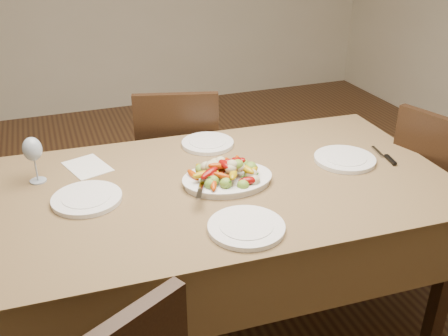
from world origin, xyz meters
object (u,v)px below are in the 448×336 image
plate_near (246,228)px  plate_far (208,144)px  dining_table (224,258)px  chair_far (179,164)px  chair_right (447,200)px  plate_left (87,199)px  plate_right (345,159)px  serving_platter (227,180)px  wine_glass (34,159)px

plate_near → plate_far: bearing=81.9°
dining_table → chair_far: 0.78m
chair_far → chair_right: same height
plate_left → plate_near: size_ratio=0.98×
chair_far → plate_left: 0.97m
plate_right → dining_table: bearing=179.4°
plate_far → plate_near: (-0.10, -0.71, 0.00)m
serving_platter → dining_table: bearing=119.3°
plate_near → wine_glass: (-0.66, 0.61, 0.09)m
chair_far → plate_far: (0.04, -0.41, 0.29)m
wine_glass → plate_right: bearing=-12.0°
plate_right → plate_left: bearing=177.8°
chair_far → wine_glass: (-0.72, -0.51, 0.39)m
dining_table → plate_right: size_ratio=6.91×
plate_near → serving_platter: bearing=80.3°
chair_right → plate_far: size_ratio=3.90×
plate_right → plate_near: 0.70m
plate_far → plate_left: bearing=-151.0°
chair_far → chair_right: size_ratio=1.00×
plate_left → plate_near: 0.62m
plate_far → plate_near: bearing=-98.1°
chair_right → plate_right: size_ratio=3.57×
plate_right → plate_near: same height
serving_platter → plate_near: 0.34m
chair_right → plate_right: chair_right is taller
chair_far → plate_left: size_ratio=3.62×
plate_left → plate_near: same height
chair_far → plate_far: chair_far is taller
plate_left → chair_far: bearing=53.2°
chair_far → plate_far: size_ratio=3.90×
plate_far → plate_near: same height
plate_left → wine_glass: 0.30m
dining_table → wine_glass: size_ratio=8.98×
plate_far → wine_glass: size_ratio=1.19×
dining_table → plate_far: (0.05, 0.36, 0.39)m
serving_platter → plate_near: (-0.06, -0.34, -0.00)m
plate_far → serving_platter: bearing=-96.6°
chair_far → serving_platter: chair_far is taller
chair_right → plate_far: bearing=52.7°
dining_table → plate_right: plate_right is taller
chair_far → wine_glass: wine_glass is taller
chair_far → plate_far: bearing=110.3°
serving_platter → plate_far: 0.38m
serving_platter → plate_right: 0.55m
dining_table → serving_platter: bearing=-60.7°
chair_right → plate_right: 0.65m
wine_glass → serving_platter: bearing=-21.3°
plate_left → plate_near: bearing=-38.4°
serving_platter → plate_right: bearing=1.0°
chair_right → plate_left: chair_right is taller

